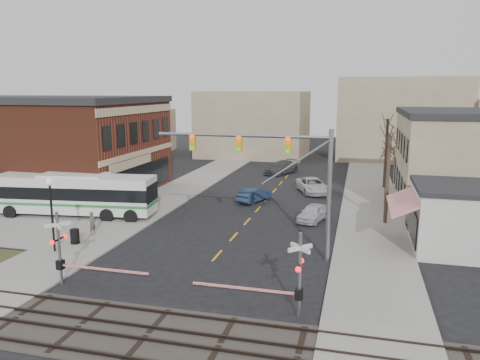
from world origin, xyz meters
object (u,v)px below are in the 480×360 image
Objects in this scene: pedestrian_far at (125,211)px; car_d at (282,167)px; rr_crossing_east at (290,275)px; trash_bin at (75,236)px; transit_bus at (75,194)px; traffic_signal_mast at (280,165)px; car_a at (313,213)px; car_b at (254,195)px; rr_crossing_west at (66,250)px; car_c at (312,185)px; pedestrian_near at (93,223)px; street_lamp at (51,200)px.

car_d is at bearing 8.04° from pedestrian_far.
rr_crossing_east is 5.75× the size of trash_bin.
traffic_signal_mast reaches higher than transit_bus.
car_a is (14.82, 9.93, 0.06)m from trash_bin.
traffic_signal_mast reaches higher than car_b.
rr_crossing_east is 1.43× the size of car_a.
rr_crossing_east is 16.69m from trash_bin.
transit_bus is 2.39× the size of rr_crossing_east.
rr_crossing_west reaches higher than car_a.
car_b is 0.75× the size of car_d.
traffic_signal_mast is (17.80, -5.24, 3.88)m from transit_bus.
car_b is 15.31m from car_d.
traffic_signal_mast reaches higher than rr_crossing_east.
car_c is (4.85, 5.20, 0.07)m from car_b.
car_a is at bearing -52.01° from pedestrian_near.
trash_bin is 0.59× the size of pedestrian_near.
traffic_signal_mast is 2.30× the size of street_lamp.
traffic_signal_mast is 12.91m from rr_crossing_west.
transit_bus is 3.29× the size of car_b.
trash_bin is 6.07m from pedestrian_far.
rr_crossing_east reaches higher than transit_bus.
pedestrian_near reaches higher than car_b.
car_a is (1.23, 8.71, -5.12)m from traffic_signal_mast.
traffic_signal_mast is at bearing -83.25° from pedestrian_far.
rr_crossing_east reaches higher than car_c.
traffic_signal_mast is 1.94× the size of rr_crossing_west.
rr_crossing_west reaches higher than pedestrian_far.
transit_bus is 18.96m from traffic_signal_mast.
pedestrian_far is (-13.22, -14.28, 0.13)m from car_c.
rr_crossing_west is at bearing -58.00° from transit_bus.
rr_crossing_west is 5.75× the size of trash_bin.
street_lamp is at bearing -159.30° from pedestrian_far.
trash_bin is 24.52m from car_c.
pedestrian_far is at bearing 140.24° from rr_crossing_east.
rr_crossing_east is at bearing -16.42° from street_lamp.
street_lamp is at bearing -64.73° from transit_bus.
rr_crossing_east is 17.44m from pedestrian_near.
street_lamp is 19.39m from car_b.
car_c reaches higher than trash_bin.
rr_crossing_west is 1.43× the size of car_a.
trash_bin is at bearing -173.20° from pedestrian_near.
trash_bin is at bearing -145.79° from car_c.
transit_bus is 2.39× the size of rr_crossing_west.
car_b is at bearing 59.62° from trash_bin.
transit_bus is 2.48× the size of car_d.
car_b is at bearing -24.03° from pedestrian_near.
traffic_signal_mast is 2.04× the size of car_c.
traffic_signal_mast is 2.68× the size of car_b.
transit_bus is 8.08× the size of pedestrian_near.
rr_crossing_west is at bearing -133.12° from car_c.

